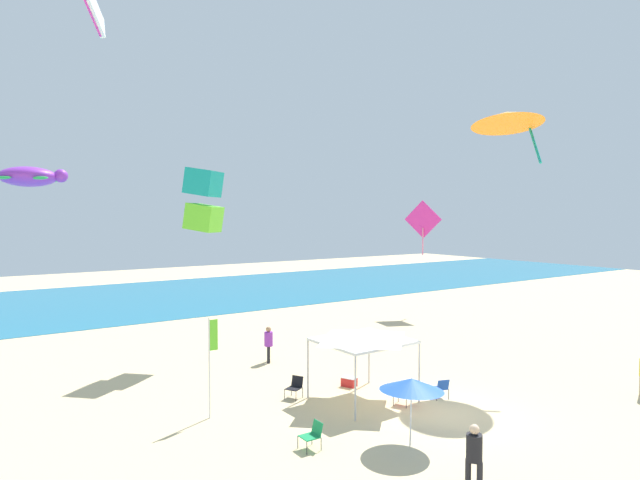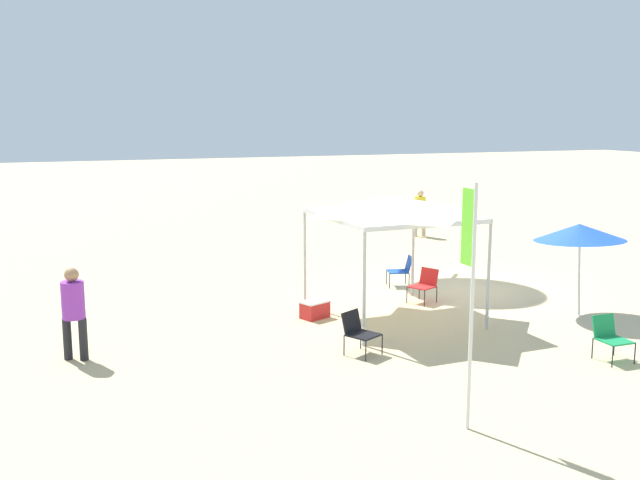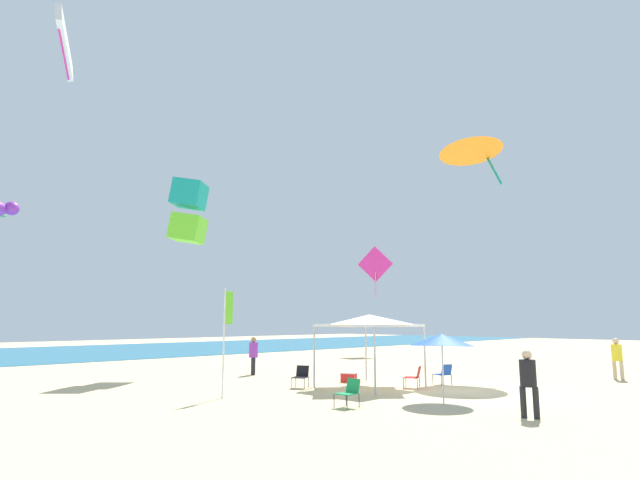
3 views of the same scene
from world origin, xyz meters
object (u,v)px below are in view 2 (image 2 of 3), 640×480
object	(u,v)px
canopy_tent	(393,207)
person_beachcomber	(73,306)
folding_chair_left_of_tent	(358,330)
beach_umbrella	(579,232)
person_far_stroller	(420,209)
cooler_box	(315,309)
folding_chair_right_of_tent	(610,335)
banner_flag	(470,283)
folding_chair_facing_ocean	(425,283)
folding_chair_near_cooler	(402,269)

from	to	relation	value
canopy_tent	person_beachcomber	bearing A→B (deg)	93.59
folding_chair_left_of_tent	person_beachcomber	xyz separation A→B (m)	(1.61, 5.08, 0.56)
beach_umbrella	person_far_stroller	xyz separation A→B (m)	(10.86, -1.98, -0.88)
cooler_box	folding_chair_right_of_tent	bearing A→B (deg)	-138.01
cooler_box	banner_flag	distance (m)	6.51
banner_flag	canopy_tent	bearing A→B (deg)	-16.11
folding_chair_facing_ocean	person_far_stroller	bearing A→B (deg)	125.99
folding_chair_near_cooler	folding_chair_right_of_tent	xyz separation A→B (m)	(-6.64, -0.88, 0.00)
folding_chair_right_of_tent	person_far_stroller	world-z (taller)	person_far_stroller
folding_chair_near_cooler	person_beachcomber	world-z (taller)	person_beachcomber
folding_chair_near_cooler	banner_flag	xyz separation A→B (m)	(-8.22, 3.27, 1.70)
canopy_tent	folding_chair_near_cooler	distance (m)	3.70
beach_umbrella	person_beachcomber	world-z (taller)	beach_umbrella
folding_chair_facing_ocean	banner_flag	xyz separation A→B (m)	(-6.55, 3.02, 1.70)
person_far_stroller	banner_flag	bearing A→B (deg)	-100.00
folding_chair_near_cooler	folding_chair_left_of_tent	size ratio (longest dim) A/B	1.00
folding_chair_near_cooler	folding_chair_left_of_tent	distance (m)	5.74
person_beachcomber	person_far_stroller	size ratio (longest dim) A/B	1.00
banner_flag	person_far_stroller	bearing A→B (deg)	-26.81
folding_chair_facing_ocean	person_beachcomber	distance (m)	8.34
beach_umbrella	folding_chair_facing_ocean	world-z (taller)	beach_umbrella
folding_chair_near_cooler	folding_chair_facing_ocean	bearing A→B (deg)	8.96
folding_chair_left_of_tent	person_beachcomber	size ratio (longest dim) A/B	0.46
folding_chair_facing_ocean	cooler_box	xyz separation A→B (m)	(-0.35, 3.03, -0.27)
folding_chair_facing_ocean	beach_umbrella	bearing A→B (deg)	23.99
canopy_tent	banner_flag	xyz separation A→B (m)	(-5.62, 1.62, -0.34)
banner_flag	person_beachcomber	size ratio (longest dim) A/B	2.04
folding_chair_right_of_tent	folding_chair_left_of_tent	bearing A→B (deg)	155.48
cooler_box	canopy_tent	bearing A→B (deg)	-109.60
cooler_box	person_far_stroller	xyz separation A→B (m)	(8.95, -7.66, 0.84)
beach_umbrella	cooler_box	distance (m)	6.24
cooler_box	person_beachcomber	bearing A→B (deg)	101.01
beach_umbrella	folding_chair_left_of_tent	bearing A→B (deg)	97.01
folding_chair_near_cooler	person_far_stroller	bearing A→B (deg)	165.28
canopy_tent	banner_flag	size ratio (longest dim) A/B	0.92
folding_chair_right_of_tent	banner_flag	size ratio (longest dim) A/B	0.23
folding_chair_facing_ocean	person_beachcomber	world-z (taller)	person_beachcomber
person_beachcomber	canopy_tent	bearing A→B (deg)	32.42
canopy_tent	person_beachcomber	world-z (taller)	canopy_tent
folding_chair_right_of_tent	folding_chair_near_cooler	bearing A→B (deg)	98.15
folding_chair_left_of_tent	folding_chair_facing_ocean	size ratio (longest dim) A/B	1.00
folding_chair_left_of_tent	folding_chair_facing_ocean	world-z (taller)	same
person_beachcomber	beach_umbrella	bearing A→B (deg)	24.11
beach_umbrella	folding_chair_left_of_tent	size ratio (longest dim) A/B	2.67
folding_chair_near_cooler	banner_flag	distance (m)	9.01
banner_flag	folding_chair_near_cooler	bearing A→B (deg)	-21.70
banner_flag	person_far_stroller	distance (m)	17.02
person_far_stroller	folding_chair_left_of_tent	bearing A→B (deg)	-107.06
beach_umbrella	cooler_box	world-z (taller)	beach_umbrella
folding_chair_right_of_tent	person_far_stroller	xyz separation A→B (m)	(13.57, -3.51, 0.57)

